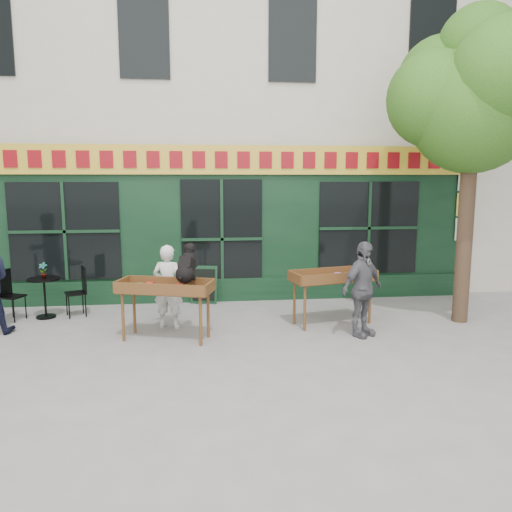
# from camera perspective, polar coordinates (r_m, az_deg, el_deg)

# --- Properties ---
(ground) EXTENTS (80.00, 80.00, 0.00)m
(ground) POSITION_cam_1_polar(r_m,az_deg,el_deg) (8.60, -3.11, -8.88)
(ground) COLOR slate
(ground) RESTS_ON ground
(building) EXTENTS (14.00, 7.26, 10.00)m
(building) POSITION_cam_1_polar(r_m,az_deg,el_deg) (14.35, -4.77, 18.27)
(building) COLOR beige
(building) RESTS_ON ground
(street_tree) EXTENTS (3.05, 2.90, 5.60)m
(street_tree) POSITION_cam_1_polar(r_m,az_deg,el_deg) (9.91, 23.69, 16.78)
(street_tree) COLOR #382619
(street_tree) RESTS_ON ground
(book_cart_center) EXTENTS (1.61, 1.02, 0.99)m
(book_cart_center) POSITION_cam_1_polar(r_m,az_deg,el_deg) (8.24, -10.31, -3.89)
(book_cart_center) COLOR brown
(book_cart_center) RESTS_ON ground
(dog) EXTENTS (0.50, 0.67, 0.60)m
(dog) POSITION_cam_1_polar(r_m,az_deg,el_deg) (8.08, -7.95, -0.69)
(dog) COLOR black
(dog) RESTS_ON book_cart_center
(woman) EXTENTS (0.62, 0.50, 1.48)m
(woman) POSITION_cam_1_polar(r_m,az_deg,el_deg) (8.89, -10.03, -3.47)
(woman) COLOR silver
(woman) RESTS_ON ground
(book_cart_right) EXTENTS (1.60, 0.94, 0.99)m
(book_cart_right) POSITION_cam_1_polar(r_m,az_deg,el_deg) (9.08, 8.76, -2.65)
(book_cart_right) COLOR brown
(book_cart_right) RESTS_ON ground
(man_right) EXTENTS (1.00, 0.84, 1.60)m
(man_right) POSITION_cam_1_polar(r_m,az_deg,el_deg) (8.47, 12.05, -3.74)
(man_right) COLOR #505054
(man_right) RESTS_ON ground
(bistro_table) EXTENTS (0.60, 0.60, 0.76)m
(bistro_table) POSITION_cam_1_polar(r_m,az_deg,el_deg) (10.23, -23.03, -3.56)
(bistro_table) COLOR black
(bistro_table) RESTS_ON ground
(bistro_chair_left) EXTENTS (0.48, 0.47, 0.95)m
(bistro_chair_left) POSITION_cam_1_polar(r_m,az_deg,el_deg) (10.36, -26.49, -3.55)
(bistro_chair_left) COLOR black
(bistro_chair_left) RESTS_ON ground
(bistro_chair_right) EXTENTS (0.47, 0.47, 0.95)m
(bistro_chair_right) POSITION_cam_1_polar(r_m,az_deg,el_deg) (10.14, -19.47, -3.38)
(bistro_chair_right) COLOR black
(bistro_chair_right) RESTS_ON ground
(potted_plant) EXTENTS (0.17, 0.13, 0.30)m
(potted_plant) POSITION_cam_1_polar(r_m,az_deg,el_deg) (10.16, -23.15, -1.51)
(potted_plant) COLOR gray
(potted_plant) RESTS_ON bistro_table
(chalkboard) EXTENTS (0.58, 0.29, 0.79)m
(chalkboard) POSITION_cam_1_polar(r_m,az_deg,el_deg) (10.60, -5.97, -3.27)
(chalkboard) COLOR black
(chalkboard) RESTS_ON ground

